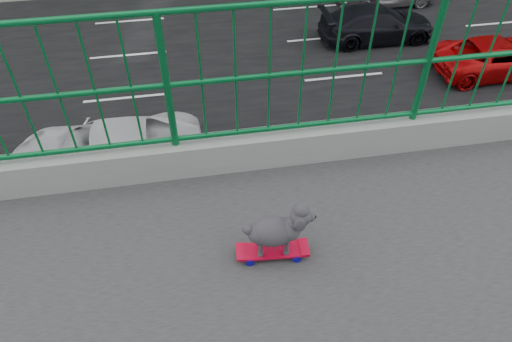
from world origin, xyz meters
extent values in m
cube|color=black|center=(-13.00, 0.00, 0.01)|extent=(18.00, 90.00, 0.02)
cube|color=red|center=(-0.42, 2.60, 7.06)|extent=(0.19, 0.52, 0.02)
cube|color=#99999E|center=(-0.43, 2.44, 7.04)|extent=(0.09, 0.04, 0.02)
cylinder|color=#0B0697|center=(-0.50, 2.44, 7.03)|extent=(0.03, 0.06, 0.06)
sphere|color=yellow|center=(-0.50, 2.44, 7.03)|extent=(0.03, 0.03, 0.03)
cylinder|color=#0B0697|center=(-0.37, 2.43, 7.03)|extent=(0.03, 0.06, 0.06)
sphere|color=yellow|center=(-0.37, 2.43, 7.03)|extent=(0.03, 0.03, 0.03)
cube|color=#99999E|center=(-0.40, 2.76, 7.04)|extent=(0.09, 0.04, 0.02)
cylinder|color=#0B0697|center=(-0.47, 2.77, 7.03)|extent=(0.03, 0.06, 0.06)
sphere|color=yellow|center=(-0.47, 2.77, 7.03)|extent=(0.03, 0.03, 0.03)
cylinder|color=#0B0697|center=(-0.34, 2.75, 7.03)|extent=(0.03, 0.06, 0.06)
sphere|color=yellow|center=(-0.34, 2.75, 7.03)|extent=(0.03, 0.03, 0.03)
ellipsoid|color=#302C32|center=(-0.42, 2.60, 7.27)|extent=(0.23, 0.33, 0.21)
sphere|color=#302C32|center=(-0.40, 2.78, 7.40)|extent=(0.14, 0.14, 0.14)
sphere|color=black|center=(-0.39, 2.87, 7.39)|extent=(0.02, 0.02, 0.02)
sphere|color=#302C32|center=(-0.43, 2.42, 7.31)|extent=(0.07, 0.07, 0.07)
cylinder|color=#302C32|center=(-0.46, 2.69, 7.13)|extent=(0.03, 0.03, 0.13)
cylinder|color=#302C32|center=(-0.36, 2.68, 7.13)|extent=(0.03, 0.03, 0.13)
cylinder|color=#302C32|center=(-0.47, 2.51, 7.13)|extent=(0.03, 0.03, 0.13)
cylinder|color=#302C32|center=(-0.38, 2.50, 7.13)|extent=(0.03, 0.03, 0.13)
imported|color=#B60708|center=(-6.00, 8.83, 0.78)|extent=(1.83, 4.56, 1.55)
imported|color=#B60708|center=(-12.40, 13.65, 0.66)|extent=(2.17, 4.72, 1.31)
imported|color=black|center=(-15.60, 10.15, 0.69)|extent=(1.94, 4.78, 1.39)
imported|color=silver|center=(-9.20, -0.39, 0.78)|extent=(2.58, 5.59, 1.55)
camera|label=1|loc=(1.56, 2.14, 9.76)|focal=33.38mm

